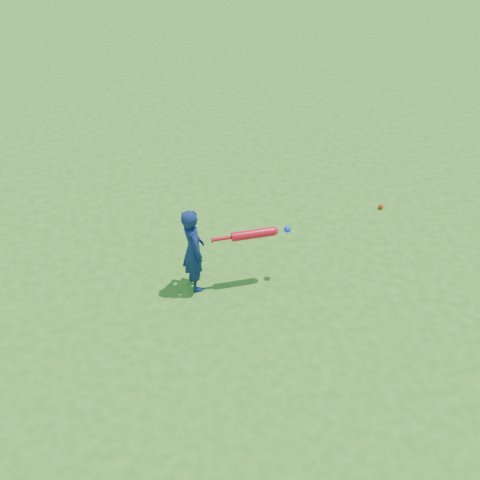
{
  "coord_description": "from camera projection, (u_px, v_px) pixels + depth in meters",
  "views": [
    {
      "loc": [
        -0.23,
        -4.74,
        4.0
      ],
      "look_at": [
        0.37,
        -0.34,
        0.54
      ],
      "focal_mm": 40.0,
      "sensor_mm": 36.0,
      "label": 1
    }
  ],
  "objects": [
    {
      "name": "ground",
      "position": [
        204.0,
        261.0,
        6.19
      ],
      "size": [
        80.0,
        80.0,
        0.0
      ],
      "primitive_type": "plane",
      "color": "#2F701A",
      "rests_on": "ground"
    },
    {
      "name": "bat_swing",
      "position": [
        256.0,
        234.0,
        5.56
      ],
      "size": [
        0.85,
        0.15,
        0.1
      ],
      "rotation": [
        0.0,
        0.0,
        0.09
      ],
      "color": "red",
      "rests_on": "ground"
    },
    {
      "name": "ground_ball_red",
      "position": [
        381.0,
        207.0,
        7.02
      ],
      "size": [
        0.06,
        0.06,
        0.06
      ],
      "primitive_type": "sphere",
      "color": "red",
      "rests_on": "ground"
    },
    {
      "name": "child",
      "position": [
        193.0,
        250.0,
        5.57
      ],
      "size": [
        0.31,
        0.4,
        0.99
      ],
      "primitive_type": "imported",
      "rotation": [
        0.0,
        0.0,
        1.8
      ],
      "color": "#101F4E",
      "rests_on": "ground"
    }
  ]
}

